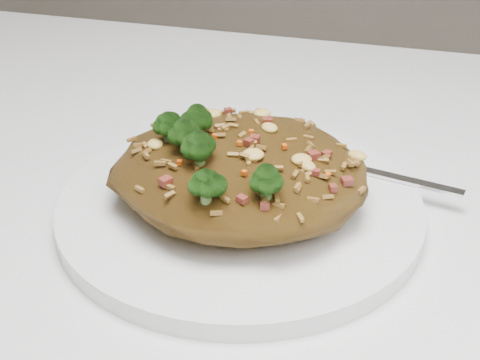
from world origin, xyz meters
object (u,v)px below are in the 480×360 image
plate (240,206)px  fork (366,171)px  fried_rice (239,162)px  dining_table (102,290)px

plate → fork: 0.10m
plate → fork: size_ratio=1.60×
fried_rice → fork: (0.08, 0.06, -0.03)m
dining_table → plate: 0.15m
fried_rice → dining_table: bearing=-176.0°
fried_rice → plate: bearing=56.0°
fried_rice → fork: size_ratio=1.11×
plate → fork: (0.08, 0.06, 0.01)m
dining_table → plate: plate is taller
dining_table → fork: 0.24m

